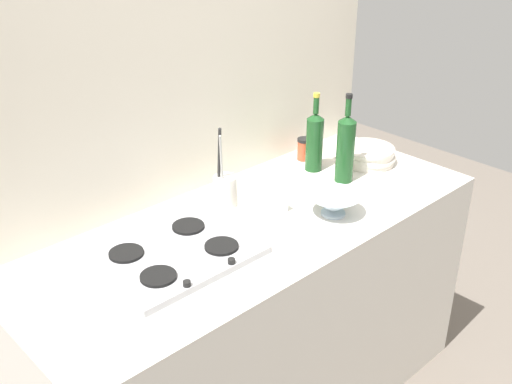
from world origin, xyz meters
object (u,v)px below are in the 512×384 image
butter_dish (263,204)px  wine_bottle_mid_left (346,147)px  mixing_bowl (334,204)px  utensil_crock (225,189)px  condiment_jar_front (304,149)px  wine_bottle_leftmost (315,141)px  stovetop_hob (175,254)px  plate_stack (368,155)px

butter_dish → wine_bottle_mid_left: bearing=-4.2°
mixing_bowl → utensil_crock: 0.40m
utensil_crock → condiment_jar_front: utensil_crock is taller
mixing_bowl → wine_bottle_leftmost: bearing=52.6°
stovetop_hob → utensil_crock: 0.39m
utensil_crock → condiment_jar_front: 0.53m
butter_dish → condiment_jar_front: (0.46, 0.22, 0.01)m
wine_bottle_mid_left → stovetop_hob: bearing=179.5°
mixing_bowl → butter_dish: 0.26m
wine_bottle_mid_left → butter_dish: (-0.42, 0.03, -0.11)m
butter_dish → stovetop_hob: bearing=-176.7°
wine_bottle_mid_left → plate_stack: bearing=10.9°
stovetop_hob → mixing_bowl: size_ratio=2.52×
condiment_jar_front → wine_bottle_leftmost: bearing=-115.1°
mixing_bowl → butter_dish: (-0.17, 0.19, -0.01)m
plate_stack → wine_bottle_leftmost: size_ratio=0.70×
stovetop_hob → plate_stack: size_ratio=2.14×
stovetop_hob → plate_stack: (1.05, 0.03, 0.02)m
plate_stack → utensil_crock: utensil_crock is taller
stovetop_hob → butter_dish: 0.42m
mixing_bowl → utensil_crock: (-0.24, 0.33, 0.02)m
wine_bottle_mid_left → mixing_bowl: size_ratio=1.84×
wine_bottle_leftmost → mixing_bowl: bearing=-127.4°
wine_bottle_leftmost → stovetop_hob: bearing=-169.9°
plate_stack → mixing_bowl: 0.50m
wine_bottle_leftmost → utensil_crock: bearing=178.4°
plate_stack → wine_bottle_mid_left: bearing=-169.1°
wine_bottle_leftmost → butter_dish: (-0.41, -0.12, -0.10)m
butter_dish → plate_stack: bearing=0.9°
plate_stack → wine_bottle_leftmost: wine_bottle_leftmost is taller
plate_stack → condiment_jar_front: 0.27m
wine_bottle_leftmost → wine_bottle_mid_left: (0.01, -0.15, 0.01)m
wine_bottle_mid_left → condiment_jar_front: wine_bottle_mid_left is taller
butter_dish → condiment_jar_front: 0.51m
wine_bottle_leftmost → mixing_bowl: (-0.24, -0.31, -0.09)m
wine_bottle_leftmost → butter_dish: 0.44m
wine_bottle_mid_left → butter_dish: bearing=175.8°
stovetop_hob → plate_stack: plate_stack is taller
wine_bottle_mid_left → butter_dish: wine_bottle_mid_left is taller
mixing_bowl → condiment_jar_front: 0.50m
plate_stack → utensil_crock: size_ratio=0.73×
plate_stack → condiment_jar_front: bearing=129.3°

